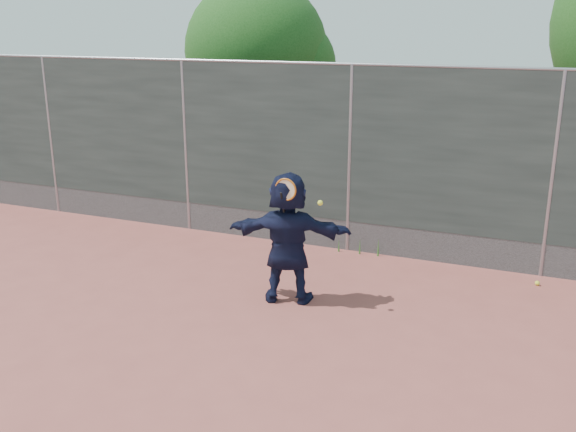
% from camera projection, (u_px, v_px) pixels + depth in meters
% --- Properties ---
extents(ground, '(80.00, 80.00, 0.00)m').
position_uv_depth(ground, '(259.00, 343.00, 7.52)').
color(ground, '#9E4C42').
rests_on(ground, ground).
extents(player, '(1.73, 0.89, 1.78)m').
position_uv_depth(player, '(288.00, 238.00, 8.46)').
color(player, black).
rests_on(player, ground).
extents(ball_ground, '(0.07, 0.07, 0.07)m').
position_uv_depth(ball_ground, '(537.00, 283.00, 9.17)').
color(ball_ground, yellow).
rests_on(ball_ground, ground).
extents(fence, '(20.00, 0.06, 3.03)m').
position_uv_depth(fence, '(350.00, 156.00, 10.17)').
color(fence, '#38423D').
rests_on(fence, ground).
extents(swing_action, '(0.62, 0.14, 0.51)m').
position_uv_depth(swing_action, '(289.00, 192.00, 8.06)').
color(swing_action, '#C35E12').
rests_on(swing_action, ground).
extents(tree_left, '(3.15, 3.00, 4.53)m').
position_uv_depth(tree_left, '(264.00, 55.00, 13.50)').
color(tree_left, '#382314').
rests_on(tree_left, ground).
extents(weed_clump, '(0.68, 0.07, 0.30)m').
position_uv_depth(weed_clump, '(363.00, 246.00, 10.38)').
color(weed_clump, '#387226').
rests_on(weed_clump, ground).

